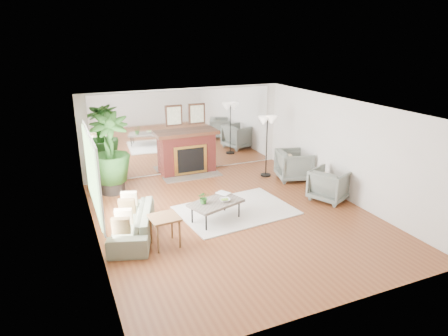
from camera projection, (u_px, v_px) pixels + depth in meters
name	position (u px, v px, depth m)	size (l,w,h in m)	color
ground	(235.00, 217.00, 9.11)	(7.00, 7.00, 0.00)	brown
wall_left	(93.00, 184.00, 7.59)	(0.02, 7.00, 2.50)	silver
wall_right	(345.00, 150.00, 9.84)	(0.02, 7.00, 2.50)	silver
wall_back	(185.00, 131.00, 11.75)	(6.00, 0.02, 2.50)	silver
mirror_panel	(186.00, 131.00, 11.73)	(5.40, 0.04, 2.40)	silver
window_panel	(92.00, 173.00, 7.92)	(0.04, 2.40, 1.50)	#B2E09E
fireplace	(188.00, 152.00, 11.74)	(1.85, 0.83, 2.05)	maroon
area_rug	(236.00, 210.00, 9.41)	(2.59, 1.85, 0.03)	white
coffee_table	(216.00, 203.00, 8.78)	(1.31, 1.01, 0.46)	#6B5E55
sofa	(132.00, 223.00, 8.17)	(1.96, 0.77, 0.57)	slate
armchair_back	(294.00, 165.00, 11.35)	(0.91, 0.93, 0.85)	slate
armchair_front	(330.00, 185.00, 9.95)	(0.85, 0.87, 0.80)	slate
side_table	(165.00, 221.00, 7.72)	(0.58, 0.58, 0.62)	brown
potted_ficus	(110.00, 151.00, 10.16)	(1.18, 1.18, 2.10)	black
floor_lamp	(267.00, 125.00, 11.29)	(0.58, 0.32, 1.77)	black
tabletop_plant	(204.00, 197.00, 8.64)	(0.25, 0.22, 0.28)	#316826
fruit_bowl	(225.00, 200.00, 8.79)	(0.23, 0.23, 0.06)	brown
book	(220.00, 195.00, 9.12)	(0.23, 0.31, 0.02)	brown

